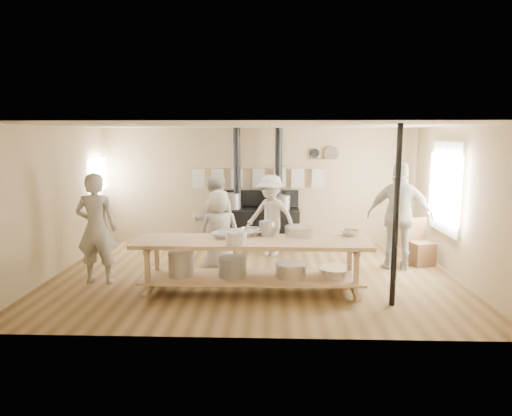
% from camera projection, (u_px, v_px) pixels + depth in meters
% --- Properties ---
extents(ground, '(7.00, 7.00, 0.00)m').
position_uv_depth(ground, '(254.00, 276.00, 8.01)').
color(ground, brown).
rests_on(ground, ground).
extents(room_shell, '(7.00, 7.00, 7.00)m').
position_uv_depth(room_shell, '(254.00, 184.00, 7.75)').
color(room_shell, tan).
rests_on(room_shell, ground).
extents(window_right, '(0.09, 1.50, 1.65)m').
position_uv_depth(window_right, '(447.00, 188.00, 8.25)').
color(window_right, beige).
rests_on(window_right, ground).
extents(left_opening, '(0.00, 0.90, 0.90)m').
position_uv_depth(left_opening, '(98.00, 175.00, 9.84)').
color(left_opening, white).
rests_on(left_opening, ground).
extents(stove, '(1.90, 0.75, 2.60)m').
position_uv_depth(stove, '(257.00, 224.00, 10.02)').
color(stove, black).
rests_on(stove, ground).
extents(towel_rail, '(3.00, 0.04, 0.47)m').
position_uv_depth(towel_rail, '(258.00, 175.00, 10.13)').
color(towel_rail, tan).
rests_on(towel_rail, ground).
extents(back_wall_shelf, '(0.63, 0.14, 0.32)m').
position_uv_depth(back_wall_shelf, '(325.00, 155.00, 10.05)').
color(back_wall_shelf, tan).
rests_on(back_wall_shelf, ground).
extents(prep_table, '(3.60, 0.90, 0.85)m').
position_uv_depth(prep_table, '(251.00, 261.00, 7.04)').
color(prep_table, tan).
rests_on(prep_table, ground).
extents(support_post, '(0.08, 0.08, 2.60)m').
position_uv_depth(support_post, '(396.00, 217.00, 6.40)').
color(support_post, black).
rests_on(support_post, ground).
extents(cook_far_left, '(0.68, 0.46, 1.85)m').
position_uv_depth(cook_far_left, '(97.00, 228.00, 7.49)').
color(cook_far_left, beige).
rests_on(cook_far_left, ground).
extents(cook_left, '(0.88, 0.70, 1.71)m').
position_uv_depth(cook_left, '(215.00, 221.00, 8.54)').
color(cook_left, beige).
rests_on(cook_left, ground).
extents(cook_center, '(0.83, 0.64, 1.51)m').
position_uv_depth(cook_center, '(219.00, 232.00, 8.03)').
color(cook_center, beige).
rests_on(cook_center, ground).
extents(cook_right, '(1.24, 0.75, 1.97)m').
position_uv_depth(cook_right, '(400.00, 216.00, 8.28)').
color(cook_right, beige).
rests_on(cook_right, ground).
extents(cook_by_window, '(1.22, 0.99, 1.65)m').
position_uv_depth(cook_by_window, '(271.00, 216.00, 9.22)').
color(cook_by_window, beige).
rests_on(cook_by_window, ground).
extents(chair, '(0.50, 0.50, 0.87)m').
position_uv_depth(chair, '(421.00, 251.00, 8.68)').
color(chair, brown).
rests_on(chair, ground).
extents(bowl_white_a, '(0.46, 0.46, 0.09)m').
position_uv_depth(bowl_white_a, '(223.00, 235.00, 7.13)').
color(bowl_white_a, white).
rests_on(bowl_white_a, prep_table).
extents(bowl_steel_a, '(0.48, 0.48, 0.11)m').
position_uv_depth(bowl_steel_a, '(251.00, 232.00, 7.30)').
color(bowl_steel_a, silver).
rests_on(bowl_steel_a, prep_table).
extents(bowl_white_b, '(0.50, 0.50, 0.10)m').
position_uv_depth(bowl_white_b, '(250.00, 232.00, 7.31)').
color(bowl_white_b, white).
rests_on(bowl_white_b, prep_table).
extents(bowl_steel_b, '(0.30, 0.30, 0.09)m').
position_uv_depth(bowl_steel_b, '(350.00, 233.00, 7.25)').
color(bowl_steel_b, silver).
rests_on(bowl_steel_b, prep_table).
extents(roasting_pan, '(0.42, 0.30, 0.09)m').
position_uv_depth(roasting_pan, '(233.00, 232.00, 7.31)').
color(roasting_pan, '#B2B2B7').
rests_on(roasting_pan, prep_table).
extents(mixing_bowl_large, '(0.61, 0.61, 0.15)m').
position_uv_depth(mixing_bowl_large, '(299.00, 231.00, 7.27)').
color(mixing_bowl_large, silver).
rests_on(mixing_bowl_large, prep_table).
extents(bucket_galv, '(0.26, 0.26, 0.23)m').
position_uv_depth(bucket_galv, '(267.00, 228.00, 7.29)').
color(bucket_galv, gray).
rests_on(bucket_galv, prep_table).
extents(deep_bowl_enamel, '(0.34, 0.34, 0.19)m').
position_uv_depth(deep_bowl_enamel, '(237.00, 238.00, 6.68)').
color(deep_bowl_enamel, white).
rests_on(deep_bowl_enamel, prep_table).
extents(pitcher, '(0.14, 0.14, 0.20)m').
position_uv_depth(pitcher, '(242.00, 238.00, 6.65)').
color(pitcher, white).
rests_on(pitcher, prep_table).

